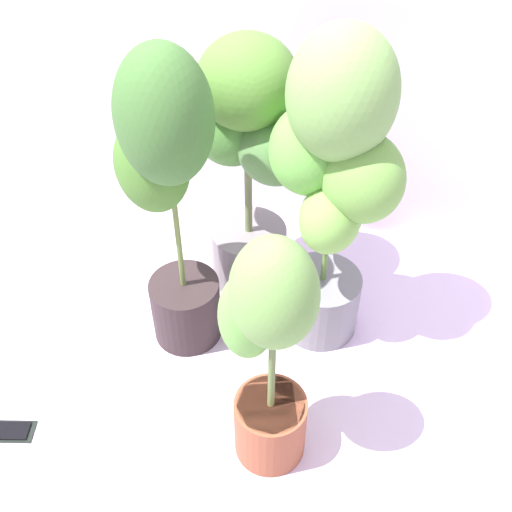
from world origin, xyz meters
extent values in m
plane|color=silver|center=(0.00, 0.00, 0.00)|extent=(8.00, 8.00, 0.00)
cylinder|color=slate|center=(0.06, 0.47, 0.11)|extent=(0.25, 0.25, 0.21)
cylinder|color=#443422|center=(0.06, 0.47, 0.21)|extent=(0.23, 0.23, 0.02)
cylinder|color=#667347|center=(0.06, 0.47, 0.52)|extent=(0.02, 0.02, 0.60)
ellipsoid|color=#4F7C30|center=(0.06, 0.47, 0.75)|extent=(0.40, 0.40, 0.26)
ellipsoid|color=#4A7E38|center=(0.00, 0.50, 0.59)|extent=(0.30, 0.30, 0.25)
ellipsoid|color=#4F7840|center=(0.15, 0.45, 0.56)|extent=(0.32, 0.31, 0.22)
cylinder|color=#302425|center=(-0.05, 0.17, 0.11)|extent=(0.22, 0.22, 0.22)
cylinder|color=#3C3319|center=(-0.05, 0.17, 0.21)|extent=(0.20, 0.20, 0.02)
cylinder|color=olive|center=(-0.05, 0.17, 0.54)|extent=(0.02, 0.02, 0.65)
ellipsoid|color=#3D692F|center=(-0.05, 0.17, 0.79)|extent=(0.35, 0.35, 0.37)
ellipsoid|color=#44742B|center=(-0.11, 0.19, 0.62)|extent=(0.26, 0.25, 0.28)
cylinder|color=brown|center=(0.33, -0.14, 0.10)|extent=(0.19, 0.19, 0.20)
cylinder|color=#45361A|center=(0.33, -0.14, 0.19)|extent=(0.18, 0.18, 0.02)
cylinder|color=#5B713C|center=(0.33, -0.14, 0.43)|extent=(0.02, 0.02, 0.46)
ellipsoid|color=#6A9A49|center=(0.33, -0.14, 0.61)|extent=(0.26, 0.26, 0.29)
ellipsoid|color=#69AC4A|center=(0.26, -0.12, 0.49)|extent=(0.16, 0.14, 0.27)
cylinder|color=slate|center=(0.34, 0.34, 0.10)|extent=(0.24, 0.24, 0.21)
cylinder|color=#3F2F24|center=(0.34, 0.34, 0.20)|extent=(0.22, 0.22, 0.02)
cylinder|color=#5A823A|center=(0.34, 0.34, 0.56)|extent=(0.02, 0.02, 0.70)
ellipsoid|color=#76A654|center=(0.34, 0.34, 0.83)|extent=(0.31, 0.30, 0.35)
ellipsoid|color=#66B246|center=(0.27, 0.35, 0.65)|extent=(0.29, 0.29, 0.25)
ellipsoid|color=#6DA446|center=(0.42, 0.32, 0.62)|extent=(0.30, 0.29, 0.25)
ellipsoid|color=#78B14C|center=(0.35, 0.29, 0.49)|extent=(0.18, 0.21, 0.20)
cube|color=black|center=(-0.38, -0.33, 0.00)|extent=(0.16, 0.11, 0.01)
cube|color=black|center=(-0.38, -0.33, 0.01)|extent=(0.13, 0.09, 0.00)
camera|label=1|loc=(0.58, -0.99, 1.55)|focal=43.48mm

